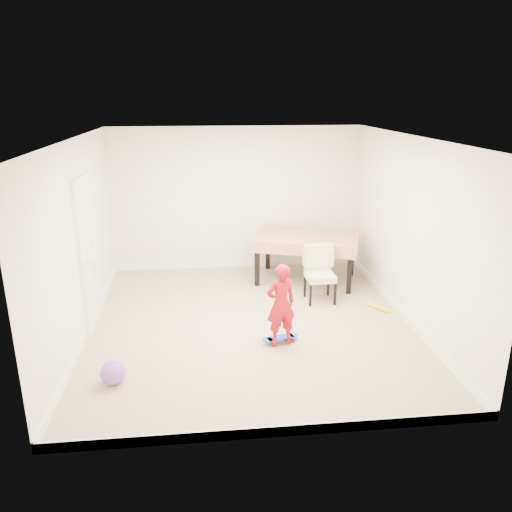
{
  "coord_description": "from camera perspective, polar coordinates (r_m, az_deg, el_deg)",
  "views": [
    {
      "loc": [
        -0.64,
        -6.46,
        3.14
      ],
      "look_at": [
        0.1,
        0.2,
        0.95
      ],
      "focal_mm": 35.0,
      "sensor_mm": 36.0,
      "label": 1
    }
  ],
  "objects": [
    {
      "name": "baseboard_front",
      "position": [
        5.06,
        2.37,
        -19.38
      ],
      "size": [
        4.5,
        0.02,
        0.12
      ],
      "primitive_type": "cube",
      "color": "white",
      "rests_on": "ground"
    },
    {
      "name": "balloon",
      "position": [
        5.99,
        -16.06,
        -12.71
      ],
      "size": [
        0.28,
        0.28,
        0.28
      ],
      "primitive_type": "sphere",
      "color": "#8453C8",
      "rests_on": "ground"
    },
    {
      "name": "baseboard_back",
      "position": [
        9.48,
        -2.13,
        -0.86
      ],
      "size": [
        4.5,
        0.02,
        0.12
      ],
      "primitive_type": "cube",
      "color": "white",
      "rests_on": "ground"
    },
    {
      "name": "baseboard_left",
      "position": [
        7.33,
        -18.49,
        -7.75
      ],
      "size": [
        0.02,
        5.0,
        0.12
      ],
      "primitive_type": "cube",
      "color": "white",
      "rests_on": "ground"
    },
    {
      "name": "foam_toy",
      "position": [
        7.87,
        13.75,
        -5.71
      ],
      "size": [
        0.27,
        0.37,
        0.06
      ],
      "primitive_type": "cylinder",
      "rotation": [
        1.57,
        0.0,
        0.58
      ],
      "color": "yellow",
      "rests_on": "ground"
    },
    {
      "name": "wall_right",
      "position": [
        7.3,
        17.06,
        2.7
      ],
      "size": [
        0.04,
        5.0,
        2.6
      ],
      "primitive_type": "cube",
      "color": "white",
      "rests_on": "ground"
    },
    {
      "name": "child",
      "position": [
        6.41,
        2.85,
        -5.81
      ],
      "size": [
        0.45,
        0.35,
        1.09
      ],
      "primitive_type": "imported",
      "rotation": [
        0.0,
        0.0,
        3.38
      ],
      "color": "red",
      "rests_on": "ground"
    },
    {
      "name": "wall_left",
      "position": [
        6.9,
        -19.43,
        1.59
      ],
      "size": [
        0.04,
        5.0,
        2.6
      ],
      "primitive_type": "cube",
      "color": "white",
      "rests_on": "ground"
    },
    {
      "name": "door",
      "position": [
        7.25,
        -18.65,
        0.18
      ],
      "size": [
        0.11,
        0.94,
        2.11
      ],
      "primitive_type": "cube",
      "color": "white",
      "rests_on": "ground"
    },
    {
      "name": "ceiling",
      "position": [
        6.51,
        -0.7,
        13.17
      ],
      "size": [
        4.5,
        5.0,
        0.04
      ],
      "primitive_type": "cube",
      "color": "white",
      "rests_on": "wall_back"
    },
    {
      "name": "dining_table",
      "position": [
        8.72,
        5.75,
        -0.22
      ],
      "size": [
        2.01,
        1.61,
        0.82
      ],
      "primitive_type": null,
      "rotation": [
        0.0,
        0.0,
        -0.34
      ],
      "color": "#AB090C",
      "rests_on": "ground"
    },
    {
      "name": "skateboard",
      "position": [
        6.7,
        2.81,
        -9.52
      ],
      "size": [
        0.52,
        0.31,
        0.07
      ],
      "primitive_type": null,
      "rotation": [
        0.0,
        0.0,
        0.28
      ],
      "color": "blue",
      "rests_on": "ground"
    },
    {
      "name": "wall_back",
      "position": [
        9.15,
        -2.21,
        6.48
      ],
      "size": [
        4.5,
        0.04,
        2.6
      ],
      "primitive_type": "cube",
      "color": "white",
      "rests_on": "ground"
    },
    {
      "name": "dining_chair",
      "position": [
        7.87,
        7.35,
        -2.11
      ],
      "size": [
        0.5,
        0.57,
        0.88
      ],
      "primitive_type": null,
      "rotation": [
        0.0,
        0.0,
        0.02
      ],
      "color": "beige",
      "rests_on": "ground"
    },
    {
      "name": "wall_front",
      "position": [
        4.43,
        2.56,
        -6.46
      ],
      "size": [
        4.5,
        0.04,
        2.6
      ],
      "primitive_type": "cube",
      "color": "white",
      "rests_on": "ground"
    },
    {
      "name": "ground",
      "position": [
        7.21,
        -0.62,
        -7.72
      ],
      "size": [
        5.0,
        5.0,
        0.0
      ],
      "primitive_type": "plane",
      "color": "tan",
      "rests_on": "ground"
    },
    {
      "name": "baseboard_right",
      "position": [
        7.71,
        16.28,
        -6.21
      ],
      "size": [
        0.02,
        5.0,
        0.12
      ],
      "primitive_type": "cube",
      "color": "white",
      "rests_on": "ground"
    }
  ]
}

